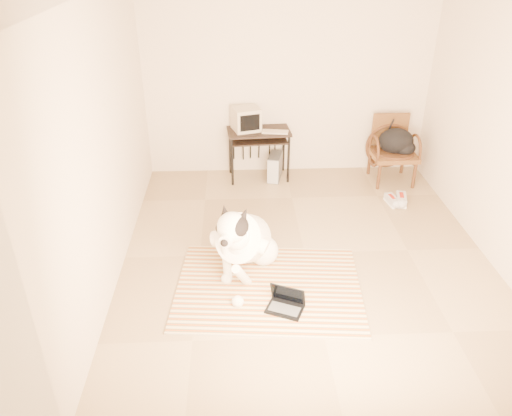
{
  "coord_description": "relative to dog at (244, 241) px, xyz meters",
  "views": [
    {
      "loc": [
        -0.76,
        -4.61,
        3.17
      ],
      "look_at": [
        -0.56,
        -0.32,
        0.77
      ],
      "focal_mm": 35.0,
      "sensor_mm": 36.0,
      "label": 1
    }
  ],
  "objects": [
    {
      "name": "backpack",
      "position": [
        2.19,
        2.09,
        0.21
      ],
      "size": [
        0.5,
        0.4,
        0.36
      ],
      "color": "black",
      "rests_on": "rattan_chair"
    },
    {
      "name": "sneaker_left",
      "position": [
        1.99,
        1.4,
        -0.33
      ],
      "size": [
        0.16,
        0.3,
        0.1
      ],
      "color": "white",
      "rests_on": "floor"
    },
    {
      "name": "pc_tower",
      "position": [
        0.5,
        2.23,
        -0.19
      ],
      "size": [
        0.25,
        0.42,
        0.37
      ],
      "color": "#4A4B4D",
      "rests_on": "floor"
    },
    {
      "name": "desk_keyboard",
      "position": [
        0.49,
        2.18,
        0.36
      ],
      "size": [
        0.38,
        0.19,
        0.02
      ],
      "primitive_type": "cube",
      "rotation": [
        0.0,
        0.0,
        -0.17
      ],
      "color": "#BFB096",
      "rests_on": "computer_desk"
    },
    {
      "name": "rug",
      "position": [
        0.24,
        -0.31,
        -0.37
      ],
      "size": [
        1.96,
        1.56,
        0.02
      ],
      "color": "#B45822",
      "rests_on": "floor"
    },
    {
      "name": "wall_front",
      "position": [
        0.69,
        -1.95,
        0.97
      ],
      "size": [
        4.5,
        0.0,
        4.5
      ],
      "primitive_type": "plane",
      "rotation": [
        -1.57,
        0.0,
        0.0
      ],
      "color": "beige",
      "rests_on": "floor"
    },
    {
      "name": "dog",
      "position": [
        0.0,
        0.0,
        0.0
      ],
      "size": [
        0.7,
        1.3,
        0.95
      ],
      "color": "white",
      "rests_on": "rug"
    },
    {
      "name": "sneaker_right",
      "position": [
        2.11,
        1.41,
        -0.33
      ],
      "size": [
        0.2,
        0.34,
        0.11
      ],
      "color": "white",
      "rests_on": "floor"
    },
    {
      "name": "floor",
      "position": [
        0.69,
        0.3,
        -0.38
      ],
      "size": [
        4.5,
        4.5,
        0.0
      ],
      "primitive_type": "plane",
      "color": "tan",
      "rests_on": "ground"
    },
    {
      "name": "wall_left",
      "position": [
        -1.31,
        0.3,
        0.97
      ],
      "size": [
        0.0,
        4.5,
        4.5
      ],
      "primitive_type": "plane",
      "rotation": [
        1.57,
        0.0,
        1.57
      ],
      "color": "beige",
      "rests_on": "floor"
    },
    {
      "name": "crt_monitor",
      "position": [
        0.1,
        2.32,
        0.5
      ],
      "size": [
        0.43,
        0.42,
        0.31
      ],
      "color": "#BFB096",
      "rests_on": "computer_desk"
    },
    {
      "name": "laptop",
      "position": [
        0.38,
        -0.64,
        -0.3
      ],
      "size": [
        0.41,
        0.36,
        0.24
      ],
      "color": "black",
      "rests_on": "rug"
    },
    {
      "name": "wall_right",
      "position": [
        2.69,
        0.3,
        0.97
      ],
      "size": [
        0.0,
        4.5,
        4.5
      ],
      "primitive_type": "plane",
      "rotation": [
        1.57,
        0.0,
        -1.57
      ],
      "color": "beige",
      "rests_on": "floor"
    },
    {
      "name": "wall_back",
      "position": [
        0.69,
        2.55,
        0.97
      ],
      "size": [
        4.5,
        0.0,
        4.5
      ],
      "primitive_type": "plane",
      "rotation": [
        1.57,
        0.0,
        0.0
      ],
      "color": "beige",
      "rests_on": "floor"
    },
    {
      "name": "rattan_chair",
      "position": [
        2.15,
        2.14,
        0.08
      ],
      "size": [
        0.62,
        0.59,
        0.92
      ],
      "color": "brown",
      "rests_on": "floor"
    },
    {
      "name": "computer_desk",
      "position": [
        0.27,
        2.27,
        0.24
      ],
      "size": [
        0.9,
        0.55,
        0.72
      ],
      "color": "black",
      "rests_on": "floor"
    }
  ]
}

